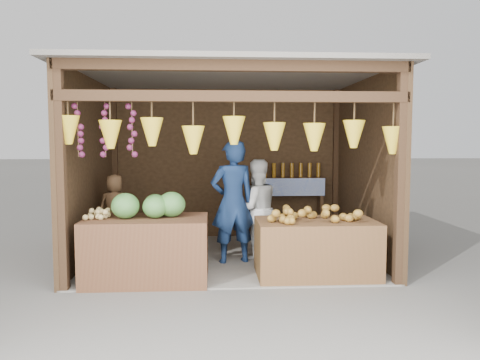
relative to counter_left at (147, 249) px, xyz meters
name	(u,v)px	position (x,y,z in m)	size (l,w,h in m)	color
ground	(230,257)	(1.05, 1.10, -0.39)	(80.00, 80.00, 0.00)	#514F49
stall_structure	(227,144)	(1.01, 1.06, 1.28)	(4.30, 3.30, 2.66)	slate
back_shelf	(287,189)	(2.10, 2.39, 0.48)	(1.25, 0.32, 1.32)	#382314
counter_left	(147,249)	(0.00, 0.00, 0.00)	(1.47, 0.85, 0.78)	#452717
counter_right	(316,249)	(2.09, 0.06, -0.03)	(1.48, 0.85, 0.72)	#52381B
stool	(116,250)	(-0.59, 1.06, -0.26)	(0.28, 0.28, 0.27)	black
man_standing	(233,202)	(1.08, 0.78, 0.47)	(0.63, 0.41, 1.72)	navy
woman_standing	(256,209)	(1.43, 1.03, 0.33)	(0.70, 0.55, 1.44)	silver
vendor_seated	(115,208)	(-0.59, 1.06, 0.36)	(0.47, 0.31, 0.97)	#533821
melon_pile	(145,204)	(-0.03, 0.09, 0.55)	(1.00, 0.50, 0.32)	#154E17
tanfruit_pile	(98,213)	(-0.57, -0.01, 0.45)	(0.34, 0.40, 0.13)	tan
mango_pile	(318,212)	(2.10, 0.03, 0.44)	(1.40, 0.64, 0.22)	#B54018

